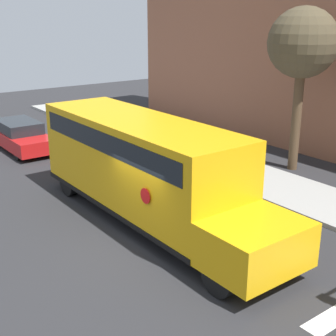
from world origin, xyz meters
The scene contains 5 objects.
ground_plane centered at (0.00, 0.00, 0.00)m, with size 60.00×60.00×0.00m, color #28282B.
sidewalk_strip centered at (0.00, 6.50, 0.07)m, with size 44.00×3.00×0.15m.
school_bus centered at (-1.52, 0.89, 1.85)m, with size 10.33×2.57×3.24m.
parked_car centered at (-11.89, 0.59, 0.71)m, with size 4.70×1.78×1.41m.
tree_near_sidewalk centered at (-1.96, 8.86, 5.19)m, with size 2.82×2.82×6.69m.
Camera 1 is at (10.17, -6.91, 6.37)m, focal length 50.00 mm.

